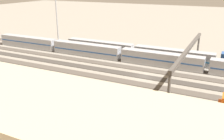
# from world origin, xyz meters

# --- Properties ---
(ground_plane) EXTENTS (400.00, 400.00, 0.00)m
(ground_plane) POSITION_xyz_m (0.00, 0.00, 0.00)
(ground_plane) COLOR gray
(track_bed_0) EXTENTS (140.00, 2.80, 0.12)m
(track_bed_0) POSITION_xyz_m (0.00, -15.00, 0.06)
(track_bed_0) COLOR #4C443D
(track_bed_0) RESTS_ON ground_plane
(track_bed_1) EXTENTS (140.00, 2.80, 0.12)m
(track_bed_1) POSITION_xyz_m (0.00, -10.00, 0.06)
(track_bed_1) COLOR #4C443D
(track_bed_1) RESTS_ON ground_plane
(track_bed_2) EXTENTS (140.00, 2.80, 0.12)m
(track_bed_2) POSITION_xyz_m (0.00, -5.00, 0.06)
(track_bed_2) COLOR #4C443D
(track_bed_2) RESTS_ON ground_plane
(track_bed_3) EXTENTS (140.00, 2.80, 0.12)m
(track_bed_3) POSITION_xyz_m (0.00, 0.00, 0.06)
(track_bed_3) COLOR #3D3833
(track_bed_3) RESTS_ON ground_plane
(track_bed_4) EXTENTS (140.00, 2.80, 0.12)m
(track_bed_4) POSITION_xyz_m (0.00, 5.00, 0.06)
(track_bed_4) COLOR #4C443D
(track_bed_4) RESTS_ON ground_plane
(track_bed_5) EXTENTS (140.00, 2.80, 0.12)m
(track_bed_5) POSITION_xyz_m (0.00, 10.00, 0.06)
(track_bed_5) COLOR #3D3833
(track_bed_5) RESTS_ON ground_plane
(track_bed_6) EXTENTS (140.00, 2.80, 0.12)m
(track_bed_6) POSITION_xyz_m (0.00, 15.00, 0.06)
(track_bed_6) COLOR #4C443D
(track_bed_6) RESTS_ON ground_plane
(train_on_track_1) EXTENTS (119.80, 3.06, 3.80)m
(train_on_track_1) POSITION_xyz_m (-1.45, -10.00, 2.02)
(train_on_track_1) COLOR #A8AAB2
(train_on_track_1) RESTS_ON ground_plane
(train_on_track_0) EXTENTS (66.40, 3.06, 4.40)m
(train_on_track_0) POSITION_xyz_m (-1.45, -15.00, 2.10)
(train_on_track_0) COLOR #285193
(train_on_track_0) RESTS_ON ground_plane
(signal_gantry) EXTENTS (0.70, 35.00, 8.80)m
(signal_gantry) POSITION_xyz_m (-10.02, 0.00, 7.65)
(signal_gantry) COLOR #4C4742
(signal_gantry) RESTS_ON ground_plane
(maintenance_shed) EXTENTS (54.07, 14.91, 9.70)m
(maintenance_shed) POSITION_xyz_m (-2.76, 35.49, 4.85)
(maintenance_shed) COLOR tan
(maintenance_shed) RESTS_ON ground_plane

